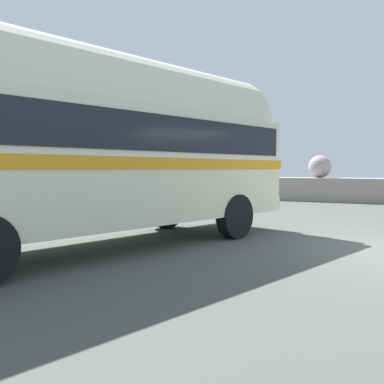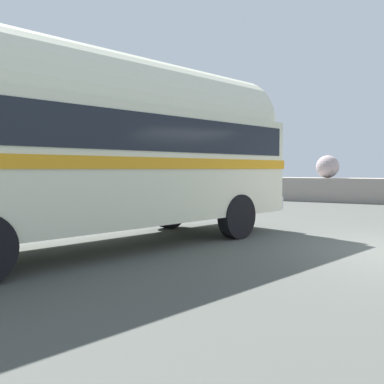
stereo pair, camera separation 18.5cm
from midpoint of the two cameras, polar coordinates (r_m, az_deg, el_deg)
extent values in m
cube|color=#A2808D|center=(23.72, -2.89, 3.11)|extent=(0.78, 0.90, 0.75)
sphere|color=gray|center=(21.99, 1.35, 3.49)|extent=(1.05, 1.05, 1.05)
cube|color=#A47F94|center=(21.43, 9.35, 3.22)|extent=(0.67, 0.90, 0.87)
sphere|color=#A69595|center=(20.45, 18.52, 3.36)|extent=(1.06, 1.06, 1.06)
cylinder|color=black|center=(10.47, -2.67, -2.40)|extent=(0.56, 1.00, 0.96)
cylinder|color=black|center=(8.96, 6.84, -3.38)|extent=(0.56, 1.00, 0.96)
cube|color=beige|center=(7.94, -11.37, 3.50)|extent=(4.81, 8.73, 2.10)
cylinder|color=beige|center=(8.02, -11.46, 11.02)|extent=(4.52, 8.35, 2.20)
cube|color=orange|center=(7.95, -11.38, 3.88)|extent=(4.88, 8.83, 0.20)
cube|color=black|center=(7.97, -11.42, 7.66)|extent=(4.74, 8.42, 0.64)
cube|color=silver|center=(10.92, 7.76, -1.12)|extent=(2.22, 0.84, 0.28)
camera|label=1|loc=(0.09, -89.27, 0.04)|focal=38.49mm
camera|label=2|loc=(0.09, 90.73, -0.04)|focal=38.49mm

